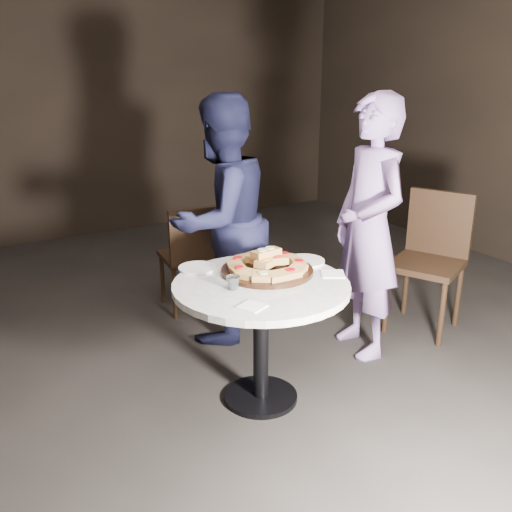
# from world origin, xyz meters

# --- Properties ---
(floor) EXTENTS (7.00, 7.00, 0.00)m
(floor) POSITION_xyz_m (0.00, 0.00, 0.00)
(floor) COLOR black
(floor) RESTS_ON ground
(table) EXTENTS (0.98, 0.98, 0.68)m
(table) POSITION_xyz_m (-0.14, -0.13, 0.56)
(table) COLOR black
(table) RESTS_ON ground
(serving_board) EXTENTS (0.64, 0.64, 0.02)m
(serving_board) POSITION_xyz_m (-0.03, -0.02, 0.69)
(serving_board) COLOR black
(serving_board) RESTS_ON table
(focaccia_pile) EXTENTS (0.44, 0.43, 0.12)m
(focaccia_pile) POSITION_xyz_m (-0.03, -0.01, 0.74)
(focaccia_pile) COLOR #AC7D42
(focaccia_pile) RESTS_ON serving_board
(plate_left) EXTENTS (0.27, 0.27, 0.01)m
(plate_left) POSITION_xyz_m (-0.32, 0.23, 0.69)
(plate_left) COLOR white
(plate_left) RESTS_ON table
(plate_right) EXTENTS (0.28, 0.28, 0.01)m
(plate_right) POSITION_xyz_m (0.24, 0.01, 0.69)
(plate_right) COLOR white
(plate_right) RESTS_ON table
(water_glass) EXTENTS (0.08, 0.08, 0.07)m
(water_glass) POSITION_xyz_m (-0.30, -0.13, 0.72)
(water_glass) COLOR silver
(water_glass) RESTS_ON table
(napkin_near) EXTENTS (0.15, 0.15, 0.01)m
(napkin_near) POSITION_xyz_m (-0.33, -0.36, 0.69)
(napkin_near) COLOR white
(napkin_near) RESTS_ON table
(napkin_far) EXTENTS (0.16, 0.16, 0.01)m
(napkin_far) POSITION_xyz_m (0.25, -0.22, 0.69)
(napkin_far) COLOR white
(napkin_far) RESTS_ON table
(chair_far) EXTENTS (0.42, 0.44, 0.80)m
(chair_far) POSITION_xyz_m (0.05, 1.12, 0.46)
(chair_far) COLOR black
(chair_far) RESTS_ON ground
(chair_right) EXTENTS (0.59, 0.58, 0.93)m
(chair_right) POSITION_xyz_m (1.35, 0.08, 0.54)
(chair_right) COLOR black
(chair_right) RESTS_ON ground
(diner_navy) EXTENTS (0.91, 0.80, 1.58)m
(diner_navy) POSITION_xyz_m (0.06, 0.68, 0.79)
(diner_navy) COLOR black
(diner_navy) RESTS_ON ground
(diner_teal) EXTENTS (0.48, 0.64, 1.60)m
(diner_teal) POSITION_xyz_m (0.73, 0.04, 0.80)
(diner_teal) COLOR #866DAB
(diner_teal) RESTS_ON ground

